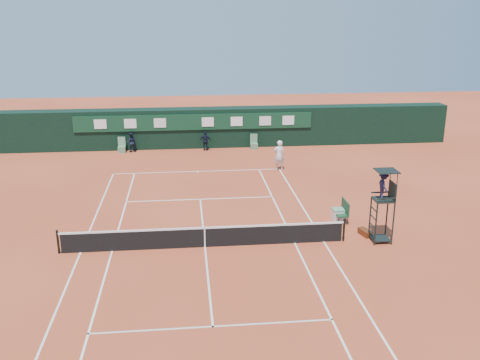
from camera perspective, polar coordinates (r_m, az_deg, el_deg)
name	(u,v)px	position (r m, az deg, el deg)	size (l,w,h in m)	color
ground	(205,247)	(24.34, -3.76, -7.14)	(90.00, 90.00, 0.00)	#C24E2D
court_lines	(205,247)	(24.33, -3.76, -7.13)	(11.05, 23.85, 0.01)	silver
tennis_net	(205,237)	(24.13, -3.78, -6.04)	(12.90, 0.10, 1.10)	black
back_wall	(195,128)	(41.75, -4.87, 5.60)	(40.00, 1.65, 3.00)	black
linesman_chair_left	(122,148)	(41.06, -12.50, 3.33)	(0.55, 0.50, 1.15)	#56845B
linesman_chair_right	(254,145)	(41.12, 1.50, 3.77)	(0.55, 0.50, 1.15)	#53805C
umpire_chair	(384,191)	(24.81, 15.08, -1.13)	(0.96, 0.95, 3.42)	black
player_bench	(342,210)	(27.41, 10.88, -3.17)	(0.56, 1.20, 1.10)	#193E25
tennis_bag	(365,232)	(26.11, 13.19, -5.47)	(0.34, 0.77, 0.29)	black
cooler	(338,215)	(27.50, 10.40, -3.67)	(0.57, 0.57, 0.65)	silver
tennis_ball	(198,182)	(33.18, -4.54, -0.22)	(0.07, 0.07, 0.07)	gold
player	(279,155)	(35.54, 4.19, 2.65)	(0.74, 0.48, 2.02)	white
ball_kid_left	(131,142)	(41.00, -11.53, 3.97)	(0.71, 0.56, 1.47)	black
ball_kid_right	(206,141)	(40.60, -3.69, 4.17)	(0.87, 0.36, 1.48)	black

